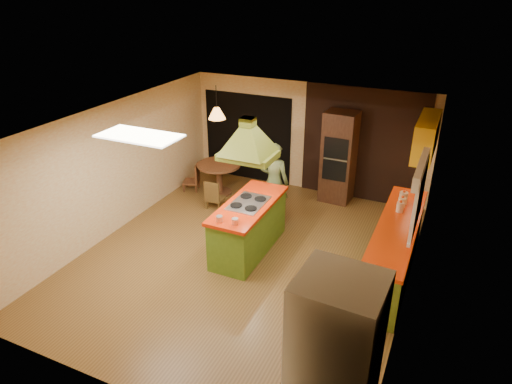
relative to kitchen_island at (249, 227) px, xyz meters
The scene contains 21 objects.
ground 0.54m from the kitchen_island, 76.69° to the right, with size 6.50×6.50×0.00m, color brown.
room_walls 0.80m from the kitchen_island, 76.69° to the right, with size 5.50×6.50×6.50m.
ceiling_plane 2.03m from the kitchen_island, 76.69° to the right, with size 6.50×6.50×0.00m, color silver.
brick_panel 3.35m from the kitchen_island, 66.41° to the left, with size 2.64×0.03×2.50m, color #381E14.
nook_opening 3.37m from the kitchen_island, 115.76° to the left, with size 2.20×0.03×2.10m, color black.
right_counter 2.53m from the kitchen_island, ahead, with size 0.62×3.05×0.92m.
upper_cabinets 3.59m from the kitchen_island, 36.76° to the left, with size 0.34×1.40×0.70m, color yellow.
window_right 3.04m from the kitchen_island, ahead, with size 0.12×1.35×1.06m.
fluor_panel 2.68m from the kitchen_island, 125.97° to the right, with size 1.20×0.60×0.03m, color white.
kitchen_island is the anchor object (origin of this frame).
range_hood 1.77m from the kitchen_island, ahead, with size 0.91×0.66×0.78m.
man 1.35m from the kitchen_island, 92.19° to the left, with size 0.60×0.39×1.64m, color #535F32.
refrigerator 3.83m from the kitchen_island, 51.27° to the right, with size 0.83×0.78×2.02m, color white.
wall_oven 2.90m from the kitchen_island, 71.96° to the left, with size 0.69×0.63×2.02m.
dining_table 2.51m from the kitchen_island, 130.90° to the left, with size 0.98×0.98×0.73m.
chair_left 2.95m from the kitchen_island, 142.53° to the left, with size 0.35×0.35×0.65m, color brown, non-canonical shape.
chair_near 1.87m from the kitchen_island, 138.18° to the left, with size 0.36×0.36×0.65m, color brown, non-canonical shape.
pendant_lamp 2.88m from the kitchen_island, 130.90° to the left, with size 0.37×0.37×0.24m, color #FF9E3F.
canister_large 2.78m from the kitchen_island, 25.74° to the left, with size 0.15×0.15×0.22m, color beige.
canister_medium 2.65m from the kitchen_island, 19.04° to the left, with size 0.12×0.12×0.17m, color #F6EAC6.
canister_small 2.72m from the kitchen_island, 23.01° to the left, with size 0.13×0.13×0.18m, color #FFF6CD.
Camera 1 is at (3.03, -6.20, 4.57)m, focal length 32.00 mm.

